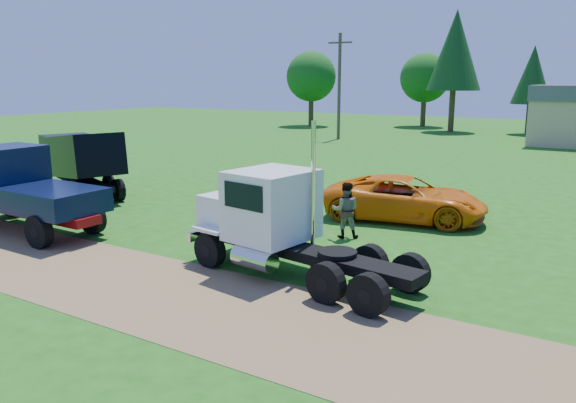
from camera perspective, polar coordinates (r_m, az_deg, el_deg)
The scene contains 8 objects.
ground at distance 13.46m, azimuth -8.44°, elevation -10.21°, with size 140.00×140.00×0.00m, color #1C5612.
dirt_track at distance 13.46m, azimuth -8.44°, elevation -10.19°, with size 120.00×4.20×0.01m, color olive.
white_semi_tractor at distance 15.12m, azimuth -1.50°, elevation -1.97°, with size 6.93×3.18×4.10m.
black_dump_truck at distance 26.81m, azimuth -20.52°, elevation 4.09°, with size 7.03×4.34×3.02m.
navy_truck at distance 21.43m, azimuth -25.80°, elevation 1.23°, with size 6.71×2.44×2.87m.
orange_pickup at distance 21.22m, azimuth 11.80°, elevation 0.32°, with size 2.71×5.88×1.63m, color orange.
spectator_b at distance 18.52m, azimuth 5.87°, elevation -0.87°, with size 0.90×0.70×1.86m, color #999999.
tan_shed at distance 49.71m, azimuth 27.04°, elevation 7.85°, with size 6.20×5.40×4.70m.
Camera 1 is at (8.09, -9.47, 5.12)m, focal length 35.00 mm.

